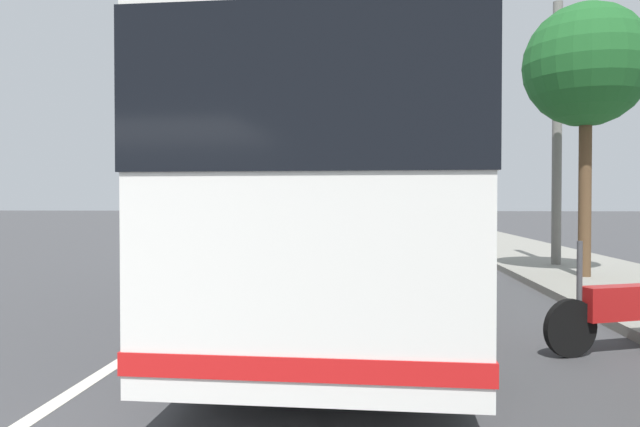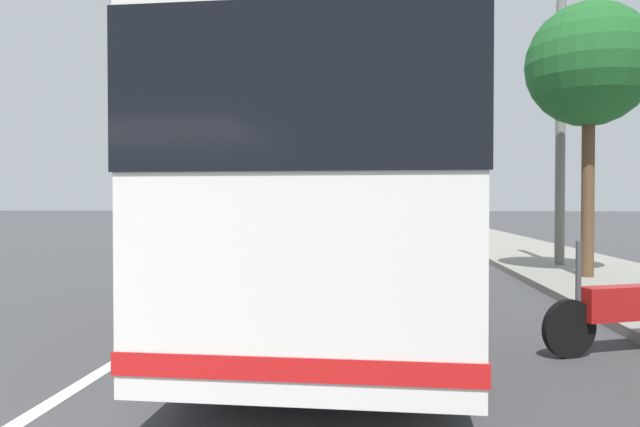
# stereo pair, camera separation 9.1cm
# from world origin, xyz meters

# --- Properties ---
(lane_divider_line) EXTENTS (110.00, 0.16, 0.01)m
(lane_divider_line) POSITION_xyz_m (10.00, 0.00, 0.00)
(lane_divider_line) COLOR silver
(lane_divider_line) RESTS_ON ground
(coach_bus) EXTENTS (10.60, 2.81, 3.42)m
(coach_bus) POSITION_xyz_m (8.10, -2.34, 1.97)
(coach_bus) COLOR silver
(coach_bus) RESTS_ON ground
(motorcycle_nearest_curb) EXTENTS (0.82, 2.02, 1.27)m
(motorcycle_nearest_curb) POSITION_xyz_m (5.89, -5.51, 0.48)
(motorcycle_nearest_curb) COLOR black
(motorcycle_nearest_curb) RESTS_ON ground
(car_oncoming) EXTENTS (4.50, 1.97, 1.46)m
(car_oncoming) POSITION_xyz_m (36.72, 2.42, 0.70)
(car_oncoming) COLOR silver
(car_oncoming) RESTS_ON ground
(car_side_street) EXTENTS (4.22, 2.09, 1.38)m
(car_side_street) POSITION_xyz_m (44.43, 1.87, 0.65)
(car_side_street) COLOR black
(car_side_street) RESTS_ON ground
(roadside_tree_mid_block) EXTENTS (2.55, 2.55, 5.82)m
(roadside_tree_mid_block) POSITION_xyz_m (11.69, -7.12, 4.50)
(roadside_tree_mid_block) COLOR brown
(roadside_tree_mid_block) RESTS_ON ground
(utility_pole) EXTENTS (0.23, 0.23, 6.66)m
(utility_pole) POSITION_xyz_m (14.07, -7.29, 3.33)
(utility_pole) COLOR slate
(utility_pole) RESTS_ON ground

